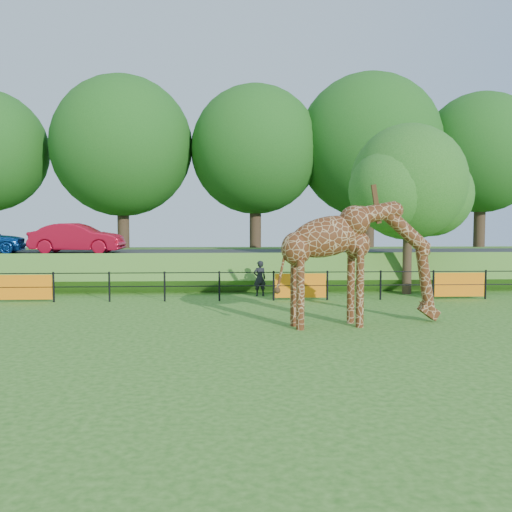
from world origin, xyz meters
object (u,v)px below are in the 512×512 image
object	(u,v)px
giraffe	(361,263)
tree_east	(411,187)
car_red	(77,238)
visitor	(260,278)

from	to	relation	value
giraffe	tree_east	xyz separation A→B (m)	(3.50, 6.47, 2.50)
car_red	visitor	distance (m)	9.37
giraffe	car_red	world-z (taller)	giraffe
giraffe	visitor	distance (m)	6.69
giraffe	visitor	world-z (taller)	giraffe
giraffe	visitor	bearing A→B (deg)	102.26
visitor	tree_east	distance (m)	7.04
car_red	visitor	bearing A→B (deg)	-114.37
tree_east	visitor	bearing A→B (deg)	-176.45
visitor	tree_east	world-z (taller)	tree_east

